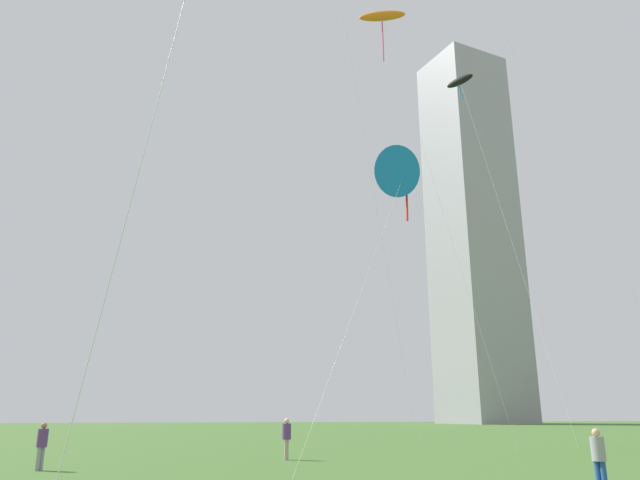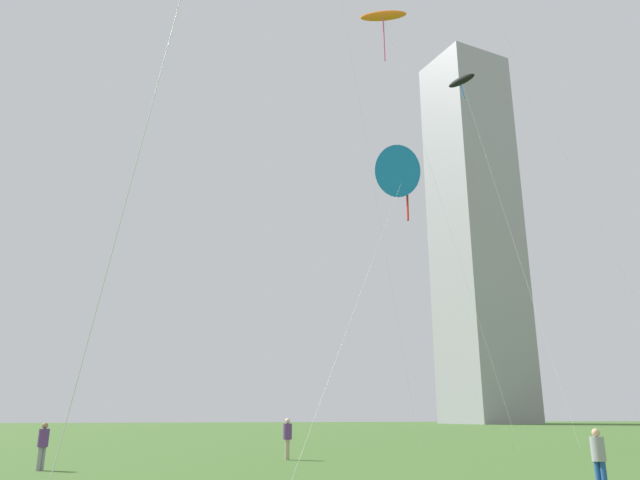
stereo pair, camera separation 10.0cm
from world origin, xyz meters
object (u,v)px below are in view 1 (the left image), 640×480
person_standing_2 (599,455)px  kite_flying_2 (382,17)px  person_standing_1 (287,436)px  kite_flying_8 (406,170)px  person_standing_4 (42,443)px  kite_flying_5 (460,82)px  distant_highrise_0 (473,229)px

person_standing_2 → kite_flying_2: (1.41, 20.00, 28.66)m
person_standing_1 → kite_flying_8: 13.38m
person_standing_4 → kite_flying_5: size_ratio=0.05×
kite_flying_2 → person_standing_2: bearing=-94.0°
person_standing_1 → distant_highrise_0: bearing=-10.8°
person_standing_4 → kite_flying_2: kite_flying_2 is taller
person_standing_4 → distant_highrise_0: distant_highrise_0 is taller
person_standing_2 → kite_flying_2: 34.98m
person_standing_2 → distant_highrise_0: bearing=-49.5°
kite_flying_2 → person_standing_1: bearing=-138.6°
kite_flying_8 → person_standing_2: bearing=-80.9°
person_standing_2 → kite_flying_5: kite_flying_5 is taller
person_standing_1 → distant_highrise_0: distant_highrise_0 is taller
person_standing_2 → person_standing_4: bearing=34.6°
person_standing_2 → kite_flying_8: 15.23m
person_standing_1 → person_standing_4: person_standing_1 is taller
person_standing_1 → kite_flying_2: kite_flying_2 is taller
person_standing_4 → distant_highrise_0: bearing=-3.3°
kite_flying_8 → distant_highrise_0: (51.80, 92.91, 29.07)m
kite_flying_5 → distant_highrise_0: 82.33m
kite_flying_2 → distant_highrise_0: distant_highrise_0 is taller
kite_flying_2 → kite_flying_8: kite_flying_2 is taller
kite_flying_5 → kite_flying_2: bearing=-137.7°
person_standing_4 → kite_flying_2: (17.38, 10.00, 28.63)m
kite_flying_5 → kite_flying_8: bearing=-123.8°
kite_flying_2 → kite_flying_8: bearing=-105.2°
kite_flying_5 → person_standing_4: bearing=-144.9°
kite_flying_5 → person_standing_2: bearing=-112.4°
kite_flying_2 → kite_flying_5: (10.90, 9.91, 2.01)m
person_standing_4 → distant_highrise_0: size_ratio=0.02×
kite_flying_2 → kite_flying_5: kite_flying_5 is taller
person_standing_1 → kite_flying_2: 30.33m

